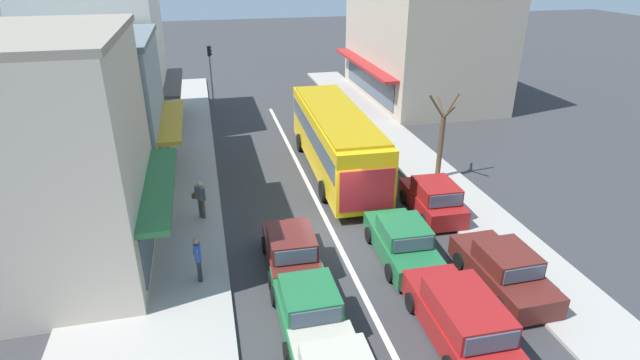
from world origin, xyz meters
name	(u,v)px	position (x,y,z in m)	size (l,w,h in m)	color
ground_plane	(335,239)	(0.00, 0.00, 0.00)	(140.00, 140.00, 0.00)	#353538
lane_centre_line	(313,194)	(0.00, 4.00, 0.00)	(0.20, 28.00, 0.01)	silver
sidewalk_left	(162,189)	(-6.80, 6.00, 0.07)	(5.20, 44.00, 0.14)	#A39E96
kerb_right	(421,165)	(6.20, 6.00, 0.06)	(2.80, 44.00, 0.12)	#A39E96
shopfront_corner_near	(28,160)	(-10.18, 0.59, 4.03)	(7.92, 7.54, 8.07)	beige
shopfront_mid_block	(79,113)	(-10.18, 8.09, 3.40)	(8.27, 7.23, 6.80)	#84939E
shopfront_far_end	(102,59)	(-10.18, 16.11, 4.35)	(7.92, 8.14, 8.71)	silver
building_right_far	(423,34)	(11.48, 18.71, 4.70)	(9.03, 12.93, 9.40)	#B2A38E
city_bus	(336,137)	(1.63, 6.18, 1.88)	(2.97, 10.92, 3.23)	yellow
hatchback_behind_bus_mid	(291,251)	(-2.02, -1.53, 0.71)	(1.91, 3.75, 1.54)	#561E19
sedan_adjacent_lane_lead	(402,242)	(2.00, -1.83, 0.66)	(2.02, 4.27, 1.47)	#1E6638
wagon_adjacent_lane_trail	(461,318)	(2.03, -6.14, 0.75)	(2.00, 4.53, 1.58)	maroon
sedan_queue_far_back	(309,309)	(-2.04, -4.67, 0.66)	(1.91, 4.21, 1.47)	#1E6638
parked_sedan_kerb_front	(504,270)	(4.58, -4.20, 0.66)	(1.94, 4.22, 1.47)	#561E19
parked_hatchback_kerb_second	(433,199)	(4.50, 1.01, 0.71)	(1.91, 3.75, 1.54)	maroon
traffic_light_downstreet	(210,65)	(-3.85, 20.03, 2.85)	(0.33, 0.24, 4.20)	gray
street_tree_right	(441,141)	(6.27, 4.23, 2.02)	(1.53, 1.79, 4.30)	brown
pedestrian_with_handbag_near	(198,256)	(-5.15, -1.71, 1.07)	(0.27, 0.65, 1.63)	#232838
pedestrian_browsing_midblock	(200,197)	(-5.00, 2.69, 1.07)	(0.58, 0.53, 1.63)	#4C4742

